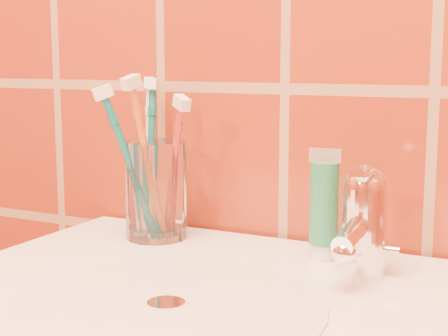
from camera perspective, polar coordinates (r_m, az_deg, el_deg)
The scene contains 8 objects.
glass_tumbler at distance 0.88m, azimuth -5.68°, elevation -1.84°, with size 0.08×0.08×0.13m, color white.
toothpaste_tube at distance 0.79m, azimuth 8.31°, elevation -3.33°, with size 0.04×0.03×0.13m.
faucet at distance 0.74m, azimuth 11.51°, elevation -3.98°, with size 0.05×0.11×0.12m.
toothbrush_0 at distance 0.86m, azimuth -4.31°, elevation -0.19°, with size 0.07×0.05×0.19m, color #AD2B25, non-canonical shape.
toothbrush_1 at distance 0.86m, azimuth -7.71°, elevation 0.17°, with size 0.07×0.07×0.20m, color #0D6D73, non-canonical shape.
toothbrush_2 at distance 0.90m, azimuth -6.11°, elevation 0.79°, with size 0.04×0.07×0.21m, color #0C676A, non-canonical shape.
toothbrush_3 at distance 0.85m, azimuth -6.37°, elevation 0.53°, with size 0.03×0.08×0.22m, color #C35D22, non-canonical shape.
toothbrush_4 at distance 0.91m, azimuth -6.25°, elevation 0.87°, with size 0.06×0.08×0.21m, color silver, non-canonical shape.
Camera 1 is at (0.32, 0.39, 1.08)m, focal length 55.00 mm.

